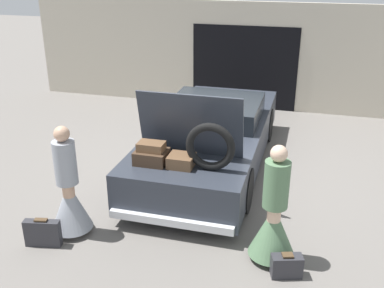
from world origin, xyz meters
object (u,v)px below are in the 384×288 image
at_px(person_right, 273,221).
at_px(suitcase_beside_left_person, 43,233).
at_px(car, 211,137).
at_px(suitcase_beside_right_person, 287,266).
at_px(person_left, 69,196).

bearing_deg(person_right, suitcase_beside_left_person, 107.83).
xyz_separation_m(car, suitcase_beside_right_person, (1.71, -3.00, -0.45)).
relative_size(person_left, person_right, 1.01).
xyz_separation_m(person_right, suitcase_beside_right_person, (0.23, -0.33, -0.45)).
distance_m(car, person_left, 3.18).
relative_size(car, person_left, 3.06).
xyz_separation_m(car, suitcase_beside_left_person, (-1.71, -3.24, -0.40)).
xyz_separation_m(person_right, suitcase_beside_left_person, (-3.19, -0.57, -0.40)).
bearing_deg(suitcase_beside_right_person, suitcase_beside_left_person, -176.00).
height_order(suitcase_beside_left_person, suitcase_beside_right_person, suitcase_beside_left_person).
relative_size(person_right, suitcase_beside_left_person, 3.19).
distance_m(person_right, suitcase_beside_left_person, 3.26).
bearing_deg(suitcase_beside_right_person, car, 119.67).
distance_m(car, person_right, 3.06).
bearing_deg(car, person_right, -61.08).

